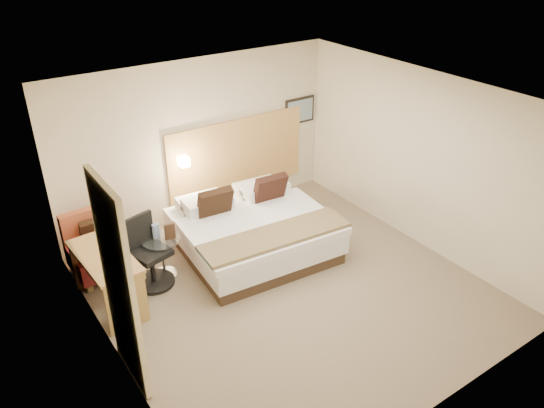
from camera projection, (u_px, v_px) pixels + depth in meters
floor at (289, 289)px, 7.37m from camera, size 4.80×5.00×0.02m
ceiling at (292, 99)px, 6.07m from camera, size 4.80×5.00×0.02m
wall_back at (198, 142)px, 8.53m from camera, size 4.80×0.02×2.70m
wall_front at (451, 310)px, 4.90m from camera, size 4.80×0.02×2.70m
wall_left at (104, 266)px, 5.52m from camera, size 0.02×5.00×2.70m
wall_right at (420, 160)px, 7.92m from camera, size 0.02×5.00×2.70m
headboard_panel at (238, 156)px, 9.04m from camera, size 2.60×0.04×1.30m
art_frame at (300, 110)px, 9.44m from camera, size 0.62×0.03×0.47m
art_canvas at (300, 111)px, 9.43m from camera, size 0.54×0.01×0.39m
lamp_arm at (182, 160)px, 8.39m from camera, size 0.02×0.12×0.02m
lamp_shade at (184, 162)px, 8.35m from camera, size 0.15×0.15×0.15m
curtain at (119, 287)px, 5.43m from camera, size 0.06×0.90×2.42m
bottle_a at (155, 231)px, 7.34m from camera, size 0.07×0.07×0.22m
bottle_b at (157, 230)px, 7.37m from camera, size 0.07×0.07×0.22m
menu_folder at (170, 231)px, 7.33m from camera, size 0.15×0.07×0.24m
bed at (252, 230)px, 8.08m from camera, size 2.30×2.26×1.05m
lounge_chair at (100, 248)px, 7.60m from camera, size 0.89×0.78×0.91m
side_table at (163, 255)px, 7.50m from camera, size 0.60×0.60×0.60m
desk at (107, 265)px, 6.80m from camera, size 0.64×1.28×0.78m
desk_chair at (149, 257)px, 7.30m from camera, size 0.70×0.70×1.01m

